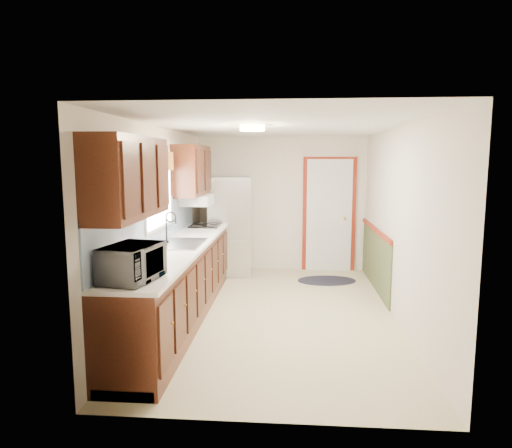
# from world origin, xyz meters

# --- Properties ---
(room_shell) EXTENTS (3.20, 5.20, 2.52)m
(room_shell) POSITION_xyz_m (0.00, 0.00, 1.20)
(room_shell) COLOR #C6B98C
(room_shell) RESTS_ON ground
(kitchen_run) EXTENTS (0.63, 4.00, 2.20)m
(kitchen_run) POSITION_xyz_m (-1.24, -0.29, 0.81)
(kitchen_run) COLOR #3B190D
(kitchen_run) RESTS_ON ground
(back_wall_trim) EXTENTS (1.12, 2.30, 2.08)m
(back_wall_trim) POSITION_xyz_m (0.99, 2.21, 0.89)
(back_wall_trim) COLOR maroon
(back_wall_trim) RESTS_ON ground
(ceiling_fixture) EXTENTS (0.30, 0.30, 0.06)m
(ceiling_fixture) POSITION_xyz_m (-0.30, -0.20, 2.36)
(ceiling_fixture) COLOR #FFD88C
(ceiling_fixture) RESTS_ON room_shell
(microwave) EXTENTS (0.41, 0.62, 0.39)m
(microwave) POSITION_xyz_m (-1.20, -1.95, 1.13)
(microwave) COLOR white
(microwave) RESTS_ON kitchen_run
(refrigerator) EXTENTS (0.79, 0.76, 1.70)m
(refrigerator) POSITION_xyz_m (-0.89, 2.05, 0.85)
(refrigerator) COLOR #B7B7BC
(refrigerator) RESTS_ON ground
(rug) EXTENTS (1.03, 0.73, 0.01)m
(rug) POSITION_xyz_m (0.77, 1.69, 0.01)
(rug) COLOR black
(rug) RESTS_ON ground
(cooktop) EXTENTS (0.46, 0.55, 0.02)m
(cooktop) POSITION_xyz_m (-1.19, 1.40, 0.95)
(cooktop) COLOR black
(cooktop) RESTS_ON kitchen_run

